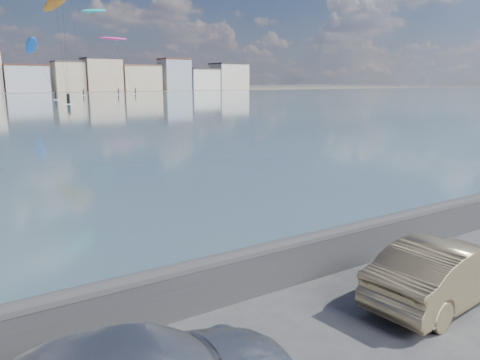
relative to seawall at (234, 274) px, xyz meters
name	(u,v)px	position (x,y,z in m)	size (l,w,h in m)	color
seawall	(234,274)	(0.00, 0.00, 0.00)	(400.00, 0.36, 1.08)	#28282B
car_champagne	(445,271)	(3.58, -2.40, 0.08)	(1.40, 4.00, 1.32)	tan
kitesurfer_4	(31,46)	(16.53, 114.68, 11.62)	(5.17, 13.12, 14.52)	blue
kitesurfer_5	(94,12)	(41.51, 147.37, 24.86)	(7.73, 18.46, 26.83)	#19BFBF
kitesurfer_9	(55,3)	(18.80, 97.13, 19.20)	(5.39, 18.42, 22.01)	orange
kitesurfer_15	(113,39)	(49.14, 152.96, 17.33)	(9.80, 18.44, 18.78)	#E5338C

